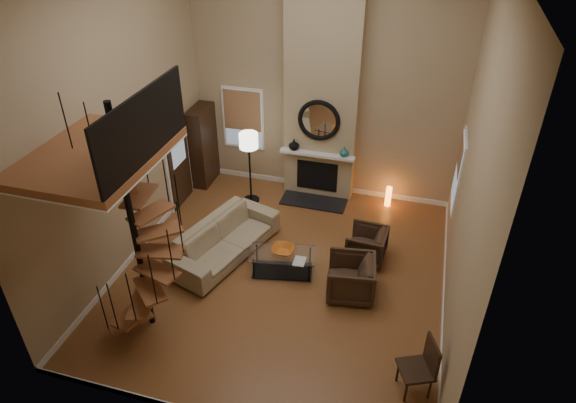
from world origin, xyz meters
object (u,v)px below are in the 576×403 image
(armchair_far, at_px, (355,278))
(coffee_table, at_px, (282,260))
(hutch, at_px, (203,146))
(side_chair, at_px, (422,365))
(sofa, at_px, (225,238))
(armchair_near, at_px, (370,246))
(accent_lamp, at_px, (388,196))
(floor_lamp, at_px, (249,146))

(armchair_far, distance_m, coffee_table, 1.44)
(hutch, bearing_deg, side_chair, -40.78)
(sofa, distance_m, armchair_near, 2.86)
(coffee_table, distance_m, accent_lamp, 3.32)
(armchair_far, xyz_separation_m, accent_lamp, (0.25, 3.07, -0.10))
(coffee_table, relative_size, accent_lamp, 2.78)
(accent_lamp, xyz_separation_m, side_chair, (1.01, -4.84, 0.28))
(armchair_far, height_order, coffee_table, armchair_far)
(sofa, relative_size, side_chair, 2.50)
(armchair_near, xyz_separation_m, coffee_table, (-1.55, -0.82, -0.07))
(armchair_near, bearing_deg, floor_lamp, -111.86)
(accent_lamp, bearing_deg, coffee_table, -120.35)
(coffee_table, bearing_deg, floor_lamp, 122.42)
(hutch, bearing_deg, floor_lamp, -21.33)
(sofa, height_order, armchair_near, sofa)
(armchair_far, bearing_deg, side_chair, 27.09)
(armchair_near, bearing_deg, sofa, -74.15)
(sofa, height_order, floor_lamp, floor_lamp)
(armchair_near, height_order, accent_lamp, armchair_near)
(armchair_far, bearing_deg, accent_lamp, 166.78)
(hutch, height_order, accent_lamp, hutch)
(armchair_far, distance_m, floor_lamp, 3.88)
(coffee_table, distance_m, side_chair, 3.34)
(coffee_table, relative_size, side_chair, 1.34)
(side_chair, bearing_deg, armchair_near, 112.30)
(coffee_table, bearing_deg, armchair_far, -7.97)
(armchair_near, bearing_deg, side_chair, 25.85)
(armchair_near, relative_size, accent_lamp, 1.57)
(armchair_near, bearing_deg, hutch, -110.59)
(floor_lamp, height_order, side_chair, floor_lamp)
(hutch, xyz_separation_m, armchair_near, (4.35, -1.95, -0.60))
(hutch, relative_size, sofa, 0.80)
(coffee_table, height_order, side_chair, side_chair)
(armchair_near, relative_size, floor_lamp, 0.43)
(hutch, relative_size, side_chair, 1.99)
(sofa, xyz_separation_m, coffee_table, (1.25, -0.21, -0.11))
(sofa, bearing_deg, floor_lamp, 22.31)
(armchair_near, relative_size, coffee_table, 0.56)
(hutch, bearing_deg, accent_lamp, 1.28)
(accent_lamp, bearing_deg, armchair_far, -94.74)
(side_chair, bearing_deg, hutch, 139.22)
(accent_lamp, height_order, side_chair, side_chair)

